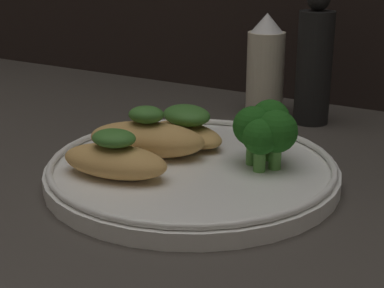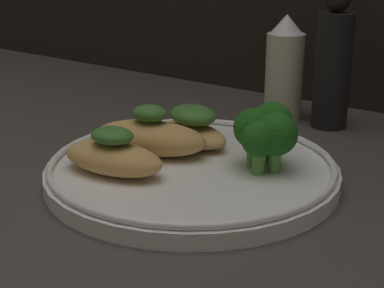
# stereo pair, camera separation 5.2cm
# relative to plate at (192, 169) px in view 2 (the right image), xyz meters

# --- Properties ---
(ground_plane) EXTENTS (1.80, 1.80, 0.01)m
(ground_plane) POSITION_rel_plate_xyz_m (0.00, 0.00, -0.01)
(ground_plane) COLOR #3D3833
(plate) EXTENTS (0.26, 0.26, 0.02)m
(plate) POSITION_rel_plate_xyz_m (0.00, 0.00, 0.00)
(plate) COLOR white
(plate) RESTS_ON ground_plane
(grilled_meat_front) EXTENTS (0.10, 0.06, 0.04)m
(grilled_meat_front) POSITION_rel_plate_xyz_m (-0.04, -0.05, 0.02)
(grilled_meat_front) COLOR tan
(grilled_meat_front) RESTS_ON plate
(grilled_meat_middle) EXTENTS (0.12, 0.08, 0.05)m
(grilled_meat_middle) POSITION_rel_plate_xyz_m (-0.05, -0.00, 0.02)
(grilled_meat_middle) COLOR tan
(grilled_meat_middle) RESTS_ON plate
(grilled_meat_back) EXTENTS (0.09, 0.07, 0.04)m
(grilled_meat_back) POSITION_rel_plate_xyz_m (-0.03, 0.05, 0.02)
(grilled_meat_back) COLOR tan
(grilled_meat_back) RESTS_ON plate
(broccoli_bunch) EXTENTS (0.06, 0.06, 0.06)m
(broccoli_bunch) POSITION_rel_plate_xyz_m (0.06, 0.03, 0.04)
(broccoli_bunch) COLOR #569942
(broccoli_bunch) RESTS_ON plate
(sauce_bottle) EXTENTS (0.04, 0.04, 0.12)m
(sauce_bottle) POSITION_rel_plate_xyz_m (-0.03, 0.22, 0.05)
(sauce_bottle) COLOR beige
(sauce_bottle) RESTS_ON ground_plane
(pepper_grinder) EXTENTS (0.04, 0.04, 0.16)m
(pepper_grinder) POSITION_rel_plate_xyz_m (0.03, 0.22, 0.06)
(pepper_grinder) COLOR black
(pepper_grinder) RESTS_ON ground_plane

